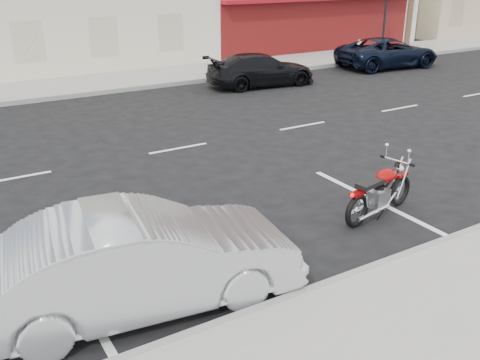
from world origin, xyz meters
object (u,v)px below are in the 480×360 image
object	(u,v)px
sedan_silver	(141,260)
car_far	(261,70)
traffic_light	(387,4)
motorcycle	(401,183)
fire_hydrant	(359,46)
suv_far	(388,53)

from	to	relation	value
sedan_silver	car_far	xyz separation A→B (m)	(9.27, 11.25, -0.10)
traffic_light	sedan_silver	bearing A→B (deg)	-142.74
motorcycle	sedan_silver	size ratio (longest dim) A/B	0.46
fire_hydrant	motorcycle	bearing A→B (deg)	-130.19
traffic_light	motorcycle	bearing A→B (deg)	-133.96
fire_hydrant	sedan_silver	size ratio (longest dim) A/B	0.17
suv_far	car_far	size ratio (longest dim) A/B	1.13
fire_hydrant	sedan_silver	xyz separation A→B (m)	(-17.29, -14.46, 0.19)
motorcycle	sedan_silver	bearing A→B (deg)	174.55
sedan_silver	car_far	distance (m)	14.58
traffic_light	motorcycle	distance (m)	19.20
traffic_light	car_far	size ratio (longest dim) A/B	0.89
fire_hydrant	car_far	bearing A→B (deg)	-158.21
fire_hydrant	car_far	xyz separation A→B (m)	(-8.02, -3.20, 0.09)
motorcycle	sedan_silver	xyz separation A→B (m)	(-5.54, -0.55, 0.26)
sedan_silver	suv_far	size ratio (longest dim) A/B	0.91
traffic_light	car_far	xyz separation A→B (m)	(-9.52, -3.04, -1.94)
motorcycle	suv_far	xyz separation A→B (m)	(10.83, 11.05, 0.21)
suv_far	car_far	bearing A→B (deg)	98.09
traffic_light	sedan_silver	xyz separation A→B (m)	(-18.79, -14.29, -1.84)
traffic_light	motorcycle	xyz separation A→B (m)	(-13.25, -13.74, -2.10)
motorcycle	suv_far	bearing A→B (deg)	34.44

